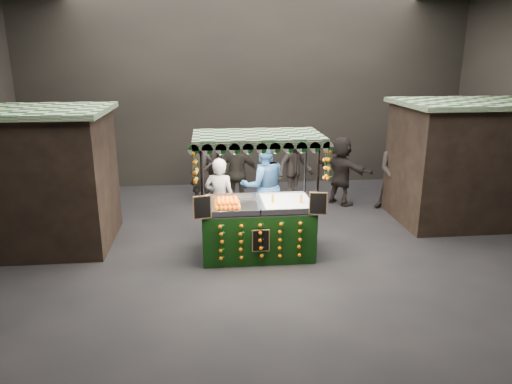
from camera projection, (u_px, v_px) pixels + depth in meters
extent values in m
plane|color=black|center=(272.00, 255.00, 8.60)|extent=(12.00, 12.00, 0.00)
cube|color=black|center=(247.00, 94.00, 12.65)|extent=(12.00, 0.10, 5.00)
cube|color=black|center=(377.00, 217.00, 3.12)|extent=(12.00, 0.10, 5.00)
cube|color=black|center=(32.00, 181.00, 8.76)|extent=(2.80, 2.00, 2.50)
cube|color=#0F4815|center=(22.00, 111.00, 8.39)|extent=(3.00, 2.20, 0.10)
cube|color=black|center=(465.00, 164.00, 10.11)|extent=(2.80, 2.00, 2.50)
cube|color=#0F4815|center=(473.00, 103.00, 9.74)|extent=(3.00, 2.20, 0.10)
cube|color=black|center=(257.00, 231.00, 8.52)|extent=(1.97, 1.08, 0.90)
cube|color=#B4B7BB|center=(257.00, 207.00, 8.39)|extent=(1.97, 1.08, 0.04)
cylinder|color=black|center=(203.00, 209.00, 7.76)|extent=(0.04, 0.04, 2.15)
cylinder|color=black|center=(317.00, 205.00, 7.95)|extent=(0.04, 0.04, 2.15)
cylinder|color=black|center=(203.00, 191.00, 8.73)|extent=(0.04, 0.04, 2.15)
cylinder|color=black|center=(305.00, 188.00, 8.92)|extent=(0.04, 0.04, 2.15)
cube|color=#0F4815|center=(257.00, 136.00, 8.02)|extent=(2.20, 1.30, 0.07)
cube|color=silver|center=(287.00, 203.00, 8.42)|extent=(0.88, 0.97, 0.07)
cube|color=black|center=(202.00, 207.00, 7.69)|extent=(0.30, 0.09, 0.39)
cube|color=black|center=(318.00, 203.00, 7.89)|extent=(0.30, 0.09, 0.39)
cube|color=black|center=(261.00, 241.00, 7.96)|extent=(0.30, 0.02, 0.39)
imported|color=gray|center=(220.00, 199.00, 9.11)|extent=(0.69, 0.55, 1.64)
imported|color=#295083|center=(263.00, 186.00, 9.43)|extent=(1.06, 0.89, 1.95)
imported|color=#292321|center=(202.00, 173.00, 11.35)|extent=(0.57, 0.38, 1.55)
imported|color=black|center=(397.00, 171.00, 10.86)|extent=(1.08, 0.95, 1.86)
imported|color=#292521|center=(238.00, 174.00, 10.88)|extent=(1.06, 0.57, 1.72)
imported|color=#2B2623|center=(295.00, 165.00, 11.66)|extent=(1.30, 1.14, 1.74)
imported|color=black|center=(100.00, 183.00, 10.35)|extent=(0.92, 0.77, 1.60)
imported|color=black|center=(341.00, 171.00, 11.28)|extent=(1.34, 1.51, 1.66)
imported|color=black|center=(215.00, 165.00, 11.92)|extent=(0.65, 0.71, 1.62)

